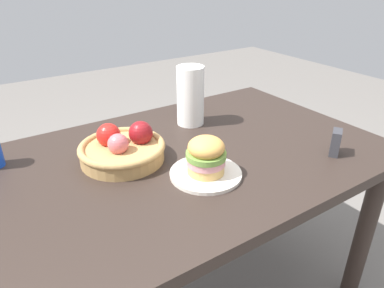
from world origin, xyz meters
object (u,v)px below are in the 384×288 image
Objects in this scene: sandwich at (206,155)px; paper_towel_roll at (190,96)px; fruit_basket at (123,148)px; plate at (206,174)px; napkin_holder at (336,143)px.

paper_towel_roll reaches higher than sandwich.
fruit_basket is 1.21× the size of paper_towel_roll.
fruit_basket is at bearing -159.75° from paper_towel_roll.
plate is 0.78× the size of fruit_basket.
paper_towel_roll is at bearing 63.48° from sandwich.
fruit_basket is at bearing 126.12° from sandwich.
paper_towel_roll reaches higher than plate.
sandwich reaches higher than plate.
sandwich reaches higher than fruit_basket.
sandwich is at bearing -53.88° from fruit_basket.
plate is at bearing -53.88° from fruit_basket.
napkin_holder reaches higher than plate.
napkin_holder is (0.46, -0.13, -0.03)m from sandwich.
paper_towel_roll is 2.67× the size of napkin_holder.
fruit_basket is 0.73m from napkin_holder.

